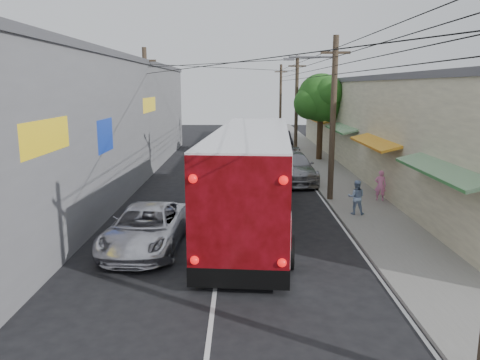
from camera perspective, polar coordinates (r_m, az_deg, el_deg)
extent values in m
plane|color=black|center=(11.28, -3.80, -18.74)|extent=(120.00, 120.00, 0.00)
cube|color=slate|center=(30.80, 10.86, 0.71)|extent=(3.00, 80.00, 0.12)
cube|color=beige|center=(33.46, 18.05, 6.28)|extent=(6.00, 40.00, 6.00)
cube|color=#4C4C51|center=(33.36, 18.38, 11.58)|extent=(6.20, 40.00, 0.30)
cube|color=#186E22|center=(17.43, 23.67, 1.32)|extent=(1.39, 6.00, 0.46)
cube|color=orange|center=(24.89, 16.39, 4.57)|extent=(1.39, 6.00, 0.46)
cube|color=#186E22|center=(32.61, 12.48, 6.27)|extent=(1.39, 6.00, 0.46)
cube|color=orange|center=(40.43, 10.06, 7.30)|extent=(1.39, 6.00, 0.46)
cube|color=#186E22|center=(48.32, 8.43, 7.99)|extent=(1.39, 6.00, 0.46)
cube|color=slate|center=(29.30, -18.42, 6.59)|extent=(7.00, 36.00, 7.00)
cube|color=#4C4C51|center=(29.26, -18.87, 13.62)|extent=(7.20, 36.00, 0.30)
cube|color=yellow|center=(14.96, -22.71, 4.92)|extent=(0.12, 3.50, 1.00)
cube|color=#1433A5|center=(20.66, -16.24, 5.22)|extent=(0.12, 2.20, 1.40)
cube|color=yellow|center=(30.31, -11.07, 8.99)|extent=(0.12, 4.00, 0.90)
cylinder|color=#473828|center=(23.23, 11.25, 7.08)|extent=(0.28, 0.28, 8.00)
cube|color=#473828|center=(23.22, 11.57, 14.97)|extent=(1.40, 0.12, 0.12)
cylinder|color=#473828|center=(38.03, 6.89, 8.81)|extent=(0.28, 0.28, 8.00)
cube|color=#473828|center=(38.03, 7.00, 13.63)|extent=(1.40, 0.12, 0.12)
cylinder|color=#473828|center=(52.95, 4.96, 9.55)|extent=(0.28, 0.28, 8.00)
cube|color=#473828|center=(52.94, 5.02, 13.01)|extent=(1.40, 0.12, 0.12)
cylinder|color=#473828|center=(30.36, -11.31, 8.04)|extent=(0.28, 0.28, 8.00)
cube|color=#473828|center=(30.35, -11.55, 14.08)|extent=(1.40, 0.12, 0.12)
cylinder|color=#59595E|center=(23.02, 8.78, 14.60)|extent=(2.20, 0.10, 0.10)
cube|color=#59595E|center=(22.88, 5.96, 14.44)|extent=(0.50, 0.18, 0.12)
cylinder|color=#3F2B19|center=(36.43, 9.69, 5.46)|extent=(0.44, 0.44, 4.00)
sphere|color=#215416|center=(36.26, 9.84, 9.87)|extent=(3.60, 3.60, 3.60)
sphere|color=#215416|center=(37.04, 11.20, 8.92)|extent=(2.60, 2.60, 2.60)
sphere|color=#215416|center=(35.73, 8.49, 9.25)|extent=(2.40, 2.40, 2.40)
sphere|color=#215416|center=(35.33, 10.79, 10.45)|extent=(2.20, 2.20, 2.20)
sphere|color=#215416|center=(37.09, 9.15, 10.23)|extent=(2.00, 2.00, 2.00)
cube|color=white|center=(19.23, 1.48, -1.72)|extent=(3.90, 13.72, 2.14)
cube|color=black|center=(19.49, 1.60, 3.18)|extent=(3.74, 11.47, 1.13)
cube|color=white|center=(18.84, 1.52, 5.32)|extent=(3.90, 13.72, 0.56)
cube|color=maroon|center=(12.43, -0.24, -4.49)|extent=(2.80, 0.31, 3.27)
cube|color=black|center=(13.02, -0.24, -11.91)|extent=(2.82, 0.34, 0.56)
sphere|color=red|center=(12.94, -5.56, -9.68)|extent=(0.25, 0.25, 0.25)
sphere|color=red|center=(12.76, 5.14, -10.00)|extent=(0.25, 0.25, 0.25)
sphere|color=red|center=(12.32, -5.76, 0.16)|extent=(0.25, 0.25, 0.25)
sphere|color=red|center=(12.12, 5.33, -0.01)|extent=(0.25, 0.25, 0.25)
cylinder|color=black|center=(15.06, -4.97, -8.42)|extent=(0.43, 1.15, 1.13)
cylinder|color=black|center=(14.87, 5.93, -8.70)|extent=(0.43, 1.15, 1.13)
cylinder|color=black|center=(22.80, -1.60, -1.53)|extent=(0.43, 1.15, 1.13)
cylinder|color=black|center=(22.67, 5.51, -1.65)|extent=(0.43, 1.15, 1.13)
cylinder|color=black|center=(24.44, -1.17, -0.64)|extent=(0.43, 1.15, 1.13)
cylinder|color=black|center=(24.32, 5.46, -0.75)|extent=(0.43, 1.15, 1.13)
imported|color=silver|center=(16.89, -11.38, -5.74)|extent=(2.72, 5.48, 1.49)
imported|color=gray|center=(28.31, 6.29, 1.58)|extent=(2.85, 6.16, 1.74)
imported|color=black|center=(33.28, 5.36, 2.99)|extent=(2.38, 5.01, 1.65)
imported|color=black|center=(42.82, 4.93, 4.86)|extent=(1.94, 5.07, 1.65)
imported|color=pink|center=(23.95, 16.74, -0.63)|extent=(0.63, 0.51, 1.50)
imported|color=#8AA3C8|center=(21.09, 13.99, -2.05)|extent=(0.85, 0.72, 1.52)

